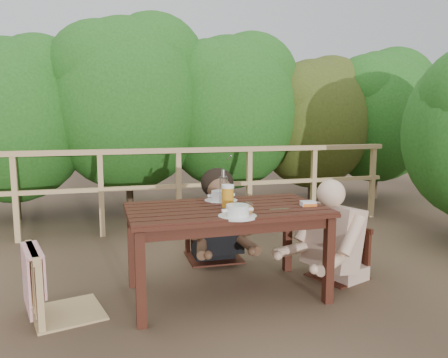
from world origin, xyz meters
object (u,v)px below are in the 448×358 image
object	(u,v)px
soup_near	(237,211)
soup_far	(221,196)
tumbler	(248,207)
beer_glass	(228,197)
chair_right	(339,231)
diner_right	(343,196)
table	(226,252)
woman	(213,189)
bottle	(223,187)
bread_roll	(244,210)
chair_far	(214,207)
butter_tub	(308,204)
chair_left	(65,248)

from	to	relation	value
soup_near	soup_far	distance (m)	0.58
tumbler	beer_glass	bearing A→B (deg)	119.13
chair_right	diner_right	size ratio (longest dim) A/B	0.58
table	woman	size ratio (longest dim) A/B	1.07
woman	tumbler	world-z (taller)	woman
woman	bottle	bearing A→B (deg)	82.81
chair_right	bottle	distance (m)	1.08
bread_roll	chair_right	bearing A→B (deg)	19.14
chair_far	butter_tub	size ratio (longest dim) A/B	9.01
bread_roll	woman	bearing A→B (deg)	86.38
chair_left	soup_near	world-z (taller)	chair_left
table	butter_tub	xyz separation A→B (m)	(0.62, -0.14, 0.36)
chair_right	diner_right	distance (m)	0.30
table	diner_right	bearing A→B (deg)	4.41
chair_far	woman	distance (m)	0.18
bread_roll	chair_far	bearing A→B (deg)	86.32
table	beer_glass	xyz separation A→B (m)	(0.01, -0.01, 0.43)
soup_near	bottle	bearing A→B (deg)	85.98
soup_far	table	bearing A→B (deg)	-98.18
soup_near	soup_far	bearing A→B (deg)	85.40
chair_right	beer_glass	xyz separation A→B (m)	(-1.01, -0.09, 0.36)
beer_glass	bottle	distance (m)	0.17
soup_near	tumbler	size ratio (longest dim) A/B	3.43
chair_far	tumbler	bearing A→B (deg)	-90.06
chair_left	beer_glass	distance (m)	1.21
chair_far	woman	xyz separation A→B (m)	(0.00, 0.02, 0.18)
chair_left	bottle	xyz separation A→B (m)	(1.18, 0.17, 0.34)
chair_left	soup_near	bearing A→B (deg)	-117.89
beer_glass	butter_tub	bearing A→B (deg)	-12.27
woman	beer_glass	size ratio (longest dim) A/B	7.53
bottle	tumbler	bearing A→B (deg)	-75.87
chair_left	bread_roll	xyz separation A→B (m)	(1.22, -0.24, 0.24)
woman	soup_far	xyz separation A→B (m)	(-0.10, -0.62, 0.04)
chair_right	bottle	bearing A→B (deg)	-113.70
diner_right	chair_left	bearing A→B (deg)	73.10
chair_far	woman	bearing A→B (deg)	91.28
chair_right	butter_tub	xyz separation A→B (m)	(-0.41, -0.22, 0.29)
soup_near	chair_left	bearing A→B (deg)	165.82
diner_right	bottle	distance (m)	1.04
chair_left	diner_right	world-z (taller)	diner_right
tumbler	diner_right	bearing A→B (deg)	15.56
soup_near	beer_glass	size ratio (longest dim) A/B	1.46
chair_far	woman	size ratio (longest dim) A/B	0.74
table	soup_far	size ratio (longest dim) A/B	5.45
bottle	chair_right	bearing A→B (deg)	-4.27
woman	butter_tub	world-z (taller)	woman
bread_roll	bottle	bearing A→B (deg)	95.21
table	bread_roll	xyz separation A→B (m)	(0.06, -0.25, 0.38)
beer_glass	diner_right	bearing A→B (deg)	4.86
chair_right	butter_tub	distance (m)	0.55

